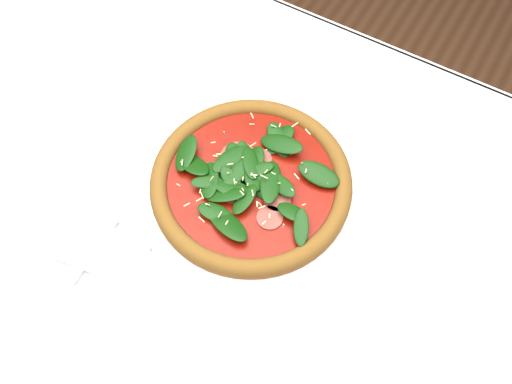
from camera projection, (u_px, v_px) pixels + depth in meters
The scene contains 6 objects.
ground at pixel (225, 346), 1.43m from camera, with size 6.00×6.00×0.00m, color brown.
dining_table at pixel (204, 237), 0.86m from camera, with size 1.21×0.81×0.75m.
plate at pixel (251, 187), 0.78m from camera, with size 0.32×0.32×0.01m.
pizza at pixel (251, 180), 0.77m from camera, with size 0.36×0.36×0.04m.
napkin at pixel (95, 249), 0.74m from camera, with size 0.13×0.06×0.01m, color white.
fork at pixel (106, 231), 0.74m from camera, with size 0.03×0.15×0.00m.
Camera 1 is at (0.25, -0.27, 1.44)m, focal length 40.00 mm.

